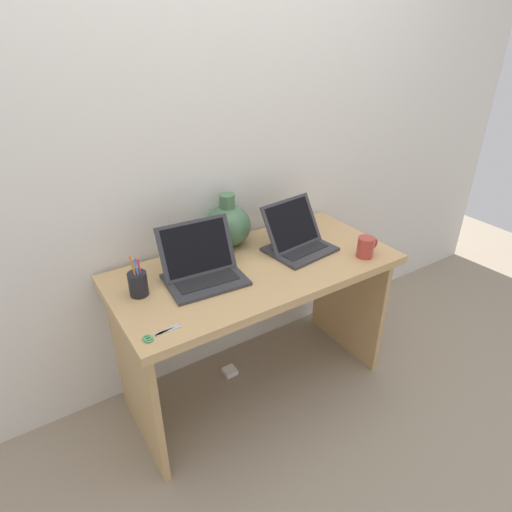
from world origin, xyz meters
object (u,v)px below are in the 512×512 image
object	(u,v)px
power_brick	(230,371)
scissors	(155,336)
coffee_mug	(366,247)
laptop_left	(201,265)
green_vase	(228,225)
laptop_right	(296,237)
pen_cup	(138,283)

from	to	relation	value
power_brick	scissors	bearing A→B (deg)	-142.84
coffee_mug	scissors	distance (m)	1.06
laptop_left	green_vase	xyz separation A→B (m)	(0.26, 0.21, 0.04)
laptop_left	power_brick	size ratio (longest dim) A/B	4.97
laptop_right	scissors	bearing A→B (deg)	-162.45
pen_cup	power_brick	world-z (taller)	pen_cup
green_vase	power_brick	bearing A→B (deg)	-126.31
laptop_right	scissors	size ratio (longest dim) A/B	2.25
laptop_left	scissors	world-z (taller)	laptop_left
laptop_right	scissors	distance (m)	0.87
coffee_mug	pen_cup	world-z (taller)	pen_cup
coffee_mug	power_brick	bearing A→B (deg)	147.62
laptop_left	coffee_mug	bearing A→B (deg)	-18.48
scissors	power_brick	size ratio (longest dim) A/B	2.11
green_vase	coffee_mug	xyz separation A→B (m)	(0.49, -0.46, -0.06)
laptop_left	pen_cup	xyz separation A→B (m)	(-0.28, 0.02, -0.01)
pen_cup	power_brick	bearing A→B (deg)	11.18
pen_cup	scissors	bearing A→B (deg)	-98.86
laptop_right	coffee_mug	bearing A→B (deg)	-46.25
green_vase	pen_cup	bearing A→B (deg)	-159.83
scissors	coffee_mug	bearing A→B (deg)	1.16
laptop_right	pen_cup	world-z (taller)	laptop_right
laptop_left	scissors	distance (m)	0.42
scissors	pen_cup	bearing A→B (deg)	81.14
green_vase	coffee_mug	world-z (taller)	green_vase
scissors	green_vase	bearing A→B (deg)	40.00
coffee_mug	power_brick	world-z (taller)	coffee_mug
laptop_left	green_vase	size ratio (longest dim) A/B	1.31
coffee_mug	green_vase	bearing A→B (deg)	136.38
laptop_left	power_brick	xyz separation A→B (m)	(0.18, 0.11, -0.80)
laptop_right	power_brick	world-z (taller)	laptop_right
laptop_right	green_vase	size ratio (longest dim) A/B	1.26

